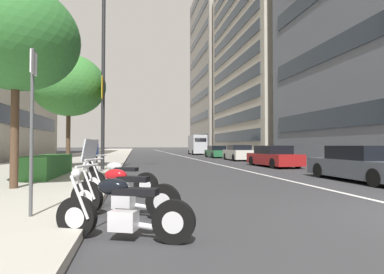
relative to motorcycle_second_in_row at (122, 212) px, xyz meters
The scene contains 18 objects.
sidewalk_right_plaza 30.36m from the motorcycle_second_in_row, ahead, with size 160.00×8.23×0.15m, color #A39E93.
lane_centre_stripe 35.51m from the motorcycle_second_in_row, ahead, with size 110.00×0.16×0.01m, color silver.
motorcycle_second_in_row is the anchor object (origin of this frame).
motorcycle_mid_row 1.47m from the motorcycle_second_in_row, ahead, with size 1.11×2.08×1.49m.
motorcycle_far_end_row 3.95m from the motorcycle_second_in_row, ahead, with size 1.08×2.01×1.11m.
car_mid_block_traffic 10.42m from the motorcycle_second_in_row, 56.71° to the right, with size 4.67×1.91×1.35m.
car_approaching_light 16.38m from the motorcycle_second_in_row, 32.86° to the right, with size 4.56×1.97×1.35m.
car_far_down_avenue 24.03m from the motorcycle_second_in_row, 23.20° to the right, with size 4.47×2.03×1.39m.
car_lead_in_lane 30.19m from the motorcycle_second_in_row, 17.76° to the right, with size 4.61×1.85×1.32m.
delivery_van_ahead 40.80m from the motorcycle_second_in_row, 13.10° to the right, with size 5.22×2.12×2.84m.
parking_sign_by_curb 2.43m from the motorcycle_second_in_row, 53.85° to the left, with size 0.32×0.06×2.90m.
street_lamp_with_banners 12.53m from the motorcycle_second_in_row, ahead, with size 1.26×2.22×9.28m.
clipped_hedge_bed 9.12m from the motorcycle_second_in_row, 20.93° to the left, with size 4.24×1.10×0.81m, color #337033.
street_tree_far_plaza 7.13m from the motorcycle_second_in_row, 32.80° to the left, with size 3.52×3.52×5.78m.
street_tree_by_lamp_post 13.66m from the motorcycle_second_in_row, 14.64° to the left, with size 3.84×3.84×6.03m.
pedestrian_on_plaza 9.97m from the motorcycle_second_in_row, ahead, with size 0.39×0.47×1.51m.
office_tower_near_left 48.34m from the motorcycle_second_in_row, 30.15° to the right, with size 23.01×16.63×33.29m.
office_tower_far_left_down_avenue 71.19m from the motorcycle_second_in_row, 19.77° to the right, with size 21.57×17.36×38.12m.
Camera 1 is at (-4.53, 5.86, 1.37)m, focal length 28.70 mm.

